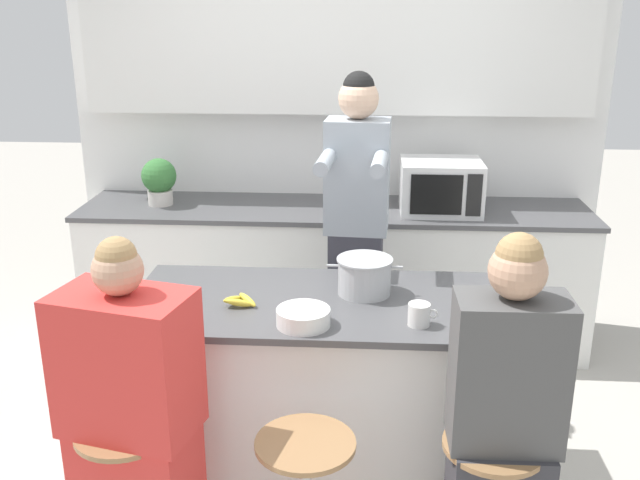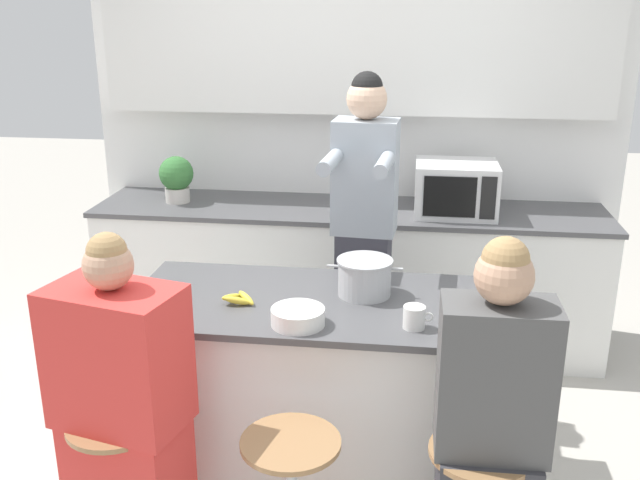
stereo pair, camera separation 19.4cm
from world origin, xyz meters
TOP-DOWN VIEW (x-y plane):
  - ground_plane at (0.00, 0.00)m, footprint 16.00×16.00m
  - wall_back at (0.00, 1.73)m, footprint 3.40×0.22m
  - back_counter at (0.00, 1.41)m, footprint 3.16×0.66m
  - kitchen_island at (0.00, 0.00)m, footprint 1.64×0.77m
  - person_cooking at (0.15, 0.68)m, footprint 0.36×0.56m
  - person_wrapped_blanket at (-0.63, -0.66)m, footprint 0.52×0.39m
  - person_seated_near at (0.69, -0.66)m, footprint 0.38×0.27m
  - cooking_pot at (0.20, 0.09)m, footprint 0.33×0.25m
  - fruit_bowl at (-0.05, -0.25)m, footprint 0.22×0.22m
  - coffee_cup_near at (0.42, -0.22)m, footprint 0.12×0.09m
  - banana_bunch at (-0.33, -0.08)m, footprint 0.16×0.11m
  - microwave at (0.64, 1.38)m, footprint 0.48×0.41m
  - potted_plant at (-1.09, 1.41)m, footprint 0.22×0.22m

SIDE VIEW (x-z plane):
  - ground_plane at x=0.00m, z-range 0.00..0.00m
  - kitchen_island at x=0.00m, z-range 0.01..0.89m
  - back_counter at x=0.00m, z-range 0.00..0.90m
  - person_wrapped_blanket at x=-0.63m, z-range -0.04..1.34m
  - person_seated_near at x=0.69m, z-range -0.06..1.37m
  - banana_bunch at x=-0.33m, z-range 0.89..0.94m
  - person_cooking at x=0.15m, z-range 0.02..1.82m
  - fruit_bowl at x=-0.05m, z-range 0.89..0.96m
  - coffee_cup_near at x=0.42m, z-range 0.89..0.98m
  - cooking_pot at x=0.20m, z-range 0.89..1.05m
  - microwave at x=0.64m, z-range 0.90..1.21m
  - potted_plant at x=-1.09m, z-range 0.92..1.21m
  - wall_back at x=0.00m, z-range 0.19..2.89m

